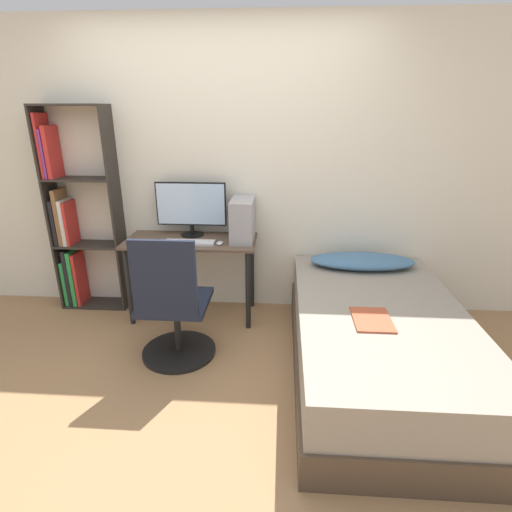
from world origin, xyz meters
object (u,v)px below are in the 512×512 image
pc_tower (243,220)px  monitor (191,207)px  office_chair (174,314)px  keyboard (189,242)px  bookshelf (74,223)px  bed (378,341)px

pc_tower → monitor: bearing=168.3°
office_chair → keyboard: bearing=89.8°
office_chair → monitor: monitor is taller
bookshelf → office_chair: (1.10, -0.82, -0.44)m
office_chair → bed: bearing=-2.6°
office_chair → pc_tower: (0.44, 0.73, 0.52)m
bookshelf → office_chair: 1.44m
monitor → keyboard: 0.35m
bookshelf → keyboard: size_ratio=4.31×
bed → monitor: size_ratio=3.29×
office_chair → keyboard: (0.00, 0.59, 0.36)m
bookshelf → monitor: bearing=0.2°
bookshelf → pc_tower: bearing=-3.4°
pc_tower → bed: bearing=-38.0°
monitor → pc_tower: bearing=-11.7°
monitor → pc_tower: size_ratio=1.60×
office_chair → pc_tower: size_ratio=2.59×
office_chair → bed: office_chair is taller
bed → keyboard: (-1.46, 0.66, 0.48)m
keyboard → pc_tower: 0.49m
keyboard → bookshelf: bearing=168.0°
bed → keyboard: size_ratio=4.79×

